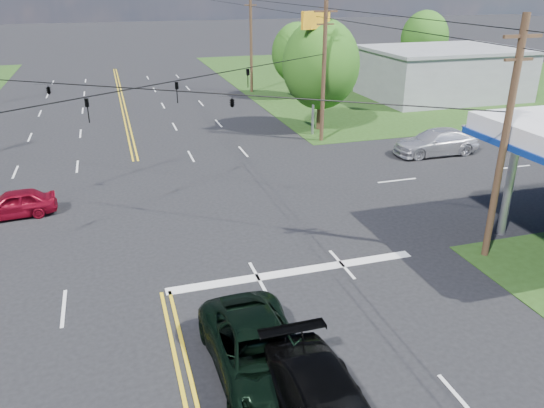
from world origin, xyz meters
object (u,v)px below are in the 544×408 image
object	(u,v)px
pole_se	(504,140)
pole_right_far	(251,40)
tree_right_a	(321,65)
tree_right_b	(298,53)
tree_far_r	(425,38)
retail_ne	(442,74)
pickup_dkgreen	(260,353)
pole_ne	(324,70)

from	to	relation	value
pole_se	pole_right_far	world-z (taller)	pole_right_far
pole_right_far	tree_right_a	size ratio (longest dim) A/B	1.22
pole_se	tree_right_b	xyz separation A→B (m)	(3.50, 33.00, -0.70)
tree_right_b	tree_far_r	distance (m)	18.50
retail_ne	pickup_dkgreen	bearing A→B (deg)	-129.99
pole_se	pickup_dkgreen	size ratio (longest dim) A/B	1.68
pole_ne	retail_ne	bearing A→B (deg)	32.91
pole_se	pickup_dkgreen	distance (m)	12.42
pole_ne	tree_right_b	distance (m)	15.42
retail_ne	tree_right_a	xyz separation A→B (m)	(-16.00, -8.00, 2.67)
tree_right_a	tree_right_b	distance (m)	12.27
retail_ne	tree_right_a	bearing A→B (deg)	-153.43
pole_right_far	tree_right_a	world-z (taller)	pole_right_far
tree_right_a	tree_right_b	size ratio (longest dim) A/B	1.15
pole_se	pole_ne	size ratio (longest dim) A/B	1.00
retail_ne	pickup_dkgreen	size ratio (longest dim) A/B	2.48
pole_ne	pickup_dkgreen	bearing A→B (deg)	-116.10
retail_ne	tree_far_r	xyz separation A→B (m)	(4.00, 10.00, 2.34)
pole_se	tree_right_b	bearing A→B (deg)	83.95
pole_se	pole_right_far	distance (m)	37.00
pole_right_far	pickup_dkgreen	distance (m)	42.90
pole_ne	tree_right_b	world-z (taller)	pole_ne
pole_right_far	tree_right_a	xyz separation A→B (m)	(1.00, -16.00, -0.30)
pole_se	tree_far_r	size ratio (longest dim) A/B	1.25
pole_se	pole_ne	distance (m)	18.00
tree_right_a	pole_ne	bearing A→B (deg)	-108.43
pole_se	tree_far_r	bearing A→B (deg)	61.70
retail_ne	tree_far_r	distance (m)	11.02
pole_se	tree_far_r	distance (m)	44.30
retail_ne	pole_se	size ratio (longest dim) A/B	1.47
retail_ne	tree_right_a	world-z (taller)	tree_right_a
tree_far_r	pole_ne	bearing A→B (deg)	-135.00
retail_ne	pole_right_far	distance (m)	19.02
tree_right_b	pickup_dkgreen	xyz separation A→B (m)	(-14.40, -37.26, -3.43)
tree_right_a	tree_far_r	bearing A→B (deg)	41.99
retail_ne	tree_right_b	xyz separation A→B (m)	(-13.50, 4.00, 2.02)
tree_right_a	tree_right_b	xyz separation A→B (m)	(2.50, 12.00, -0.65)
tree_far_r	pickup_dkgreen	xyz separation A→B (m)	(-31.90, -43.26, -3.76)
retail_ne	pole_ne	size ratio (longest dim) A/B	1.47
pole_se	pole_ne	bearing A→B (deg)	90.00
pole_se	retail_ne	bearing A→B (deg)	59.62
pole_se	pole_right_far	bearing A→B (deg)	90.00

